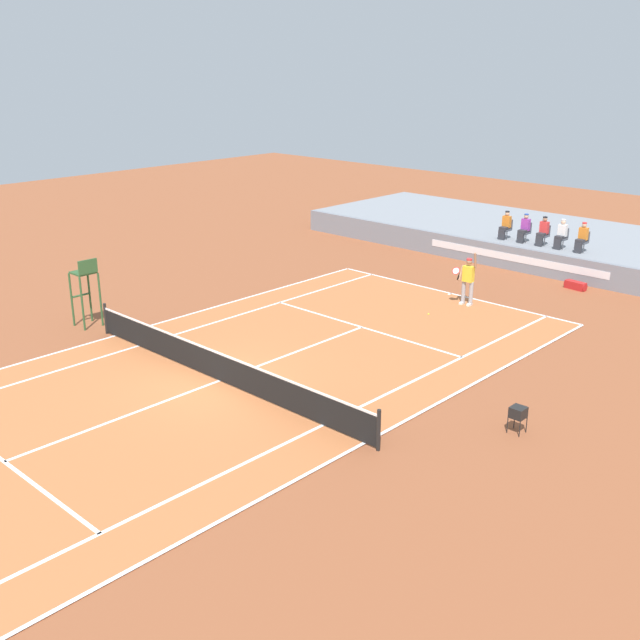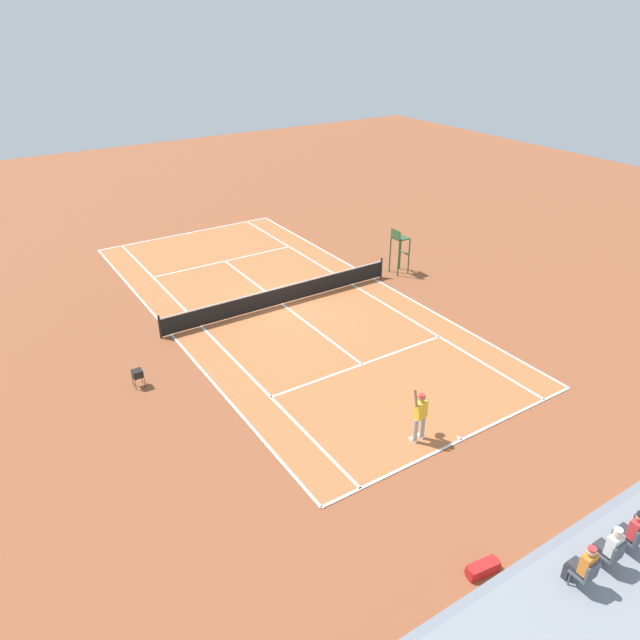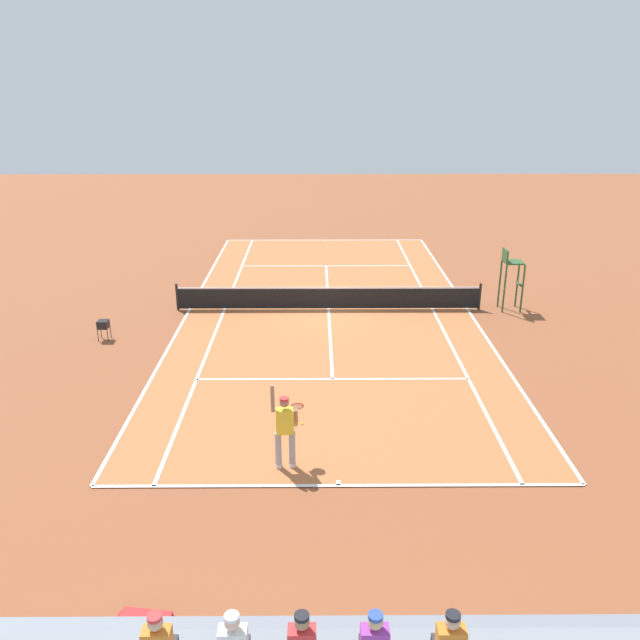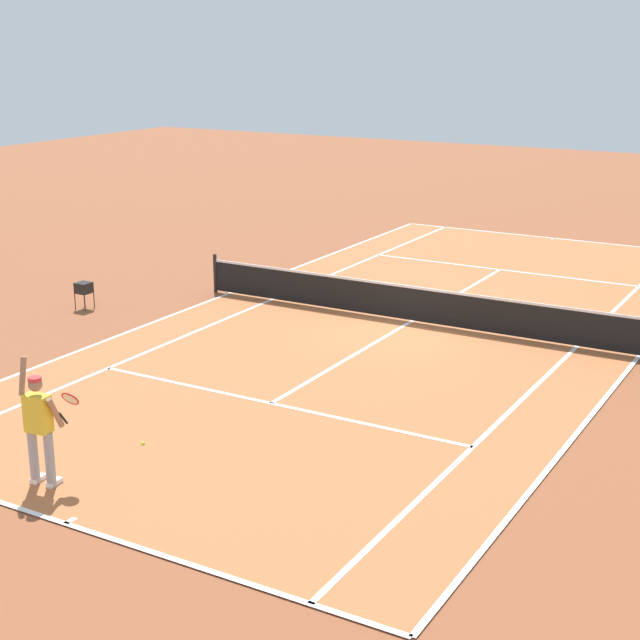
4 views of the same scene
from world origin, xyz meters
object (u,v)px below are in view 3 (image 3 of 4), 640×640
at_px(equipment_bag, 146,624).
at_px(tennis_ball, 302,424).
at_px(tennis_player, 285,429).
at_px(umpire_chair, 511,271).
at_px(ball_hopper, 103,324).

bearing_deg(equipment_bag, tennis_ball, -109.57).
relative_size(tennis_player, tennis_ball, 30.63).
height_order(tennis_player, equipment_bag, tennis_player).
xyz_separation_m(umpire_chair, equipment_bag, (10.34, 15.91, -1.40)).
distance_m(umpire_chair, ball_hopper, 15.29).
bearing_deg(umpire_chair, tennis_ball, 49.04).
height_order(tennis_player, umpire_chair, umpire_chair).
height_order(umpire_chair, equipment_bag, umpire_chair).
distance_m(tennis_ball, umpire_chair, 12.19).
xyz_separation_m(tennis_player, tennis_ball, (-0.34, -1.96, -0.96)).
distance_m(umpire_chair, equipment_bag, 19.03).
relative_size(tennis_player, umpire_chair, 0.85).
distance_m(tennis_player, equipment_bag, 5.31).
bearing_deg(ball_hopper, tennis_ball, 139.22).
relative_size(umpire_chair, ball_hopper, 3.49).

